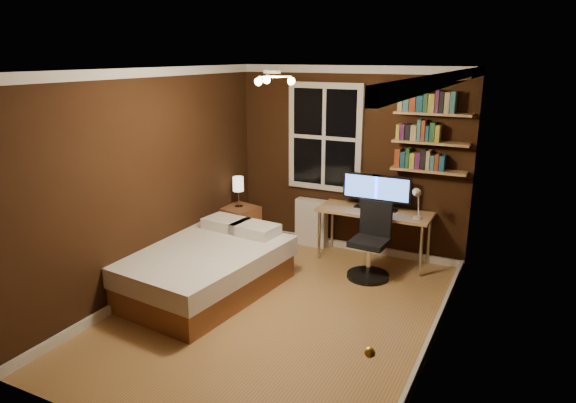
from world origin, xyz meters
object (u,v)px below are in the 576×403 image
at_px(nightstand, 239,226).
at_px(desk_lamp, 417,203).
at_px(radiator, 312,223).
at_px(desk, 374,215).
at_px(monitor_left, 361,190).
at_px(office_chair, 370,250).
at_px(monitor_right, 392,194).
at_px(bedside_lamp, 238,192).
at_px(bed, 204,268).

bearing_deg(nightstand, desk_lamp, 17.36).
height_order(radiator, desk, desk).
distance_m(monitor_left, desk_lamp, 0.82).
bearing_deg(monitor_left, desk_lamp, -16.97).
bearing_deg(radiator, office_chair, -32.08).
bearing_deg(office_chair, monitor_right, 86.56).
relative_size(radiator, office_chair, 0.72).
bearing_deg(bedside_lamp, monitor_left, 12.66).
relative_size(nightstand, monitor_right, 1.15).
bearing_deg(office_chair, bed, -138.43).
bearing_deg(nightstand, desk, 23.33).
bearing_deg(bed, nightstand, 111.98).
xyz_separation_m(bed, bedside_lamp, (-0.41, 1.43, 0.51)).
bearing_deg(desk_lamp, monitor_left, 163.03).
bearing_deg(monitor_left, monitor_right, 0.00).
distance_m(bed, office_chair, 2.00).
relative_size(bed, monitor_left, 4.14).
height_order(nightstand, monitor_left, monitor_left).
relative_size(bed, desk_lamp, 4.67).
distance_m(nightstand, desk, 1.93).
relative_size(nightstand, desk, 0.39).
bearing_deg(desk, desk_lamp, -16.18).
height_order(bed, monitor_right, monitor_right).
distance_m(nightstand, desk_lamp, 2.52).
bearing_deg(bedside_lamp, desk_lamp, 3.14).
relative_size(bed, radiator, 3.05).
bearing_deg(desk_lamp, desk, 163.82).
bearing_deg(nightstand, office_chair, 8.42).
bearing_deg(monitor_left, radiator, 172.24).
relative_size(nightstand, monitor_left, 1.15).
distance_m(radiator, desk_lamp, 1.67).
relative_size(bedside_lamp, radiator, 0.65).
height_order(radiator, monitor_right, monitor_right).
height_order(bed, office_chair, office_chair).
xyz_separation_m(desk, monitor_right, (0.19, 0.07, 0.29)).
height_order(bed, bedside_lamp, bedside_lamp).
bearing_deg(monitor_right, bed, -132.57).
relative_size(monitor_left, monitor_right, 1.00).
bearing_deg(nightstand, bedside_lamp, 0.00).
xyz_separation_m(monitor_left, office_chair, (0.33, -0.57, -0.58)).
distance_m(bedside_lamp, desk, 1.90).
bearing_deg(monitor_right, office_chair, -97.21).
xyz_separation_m(nightstand, bedside_lamp, (0.00, 0.00, 0.50)).
bearing_deg(bed, desk_lamp, 43.69).
height_order(bed, nightstand, bed).
relative_size(desk, office_chair, 1.57).
height_order(radiator, monitor_left, monitor_left).
height_order(radiator, office_chair, office_chair).
distance_m(desk, monitor_left, 0.37).
xyz_separation_m(monitor_right, desk_lamp, (0.38, -0.24, -0.01)).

